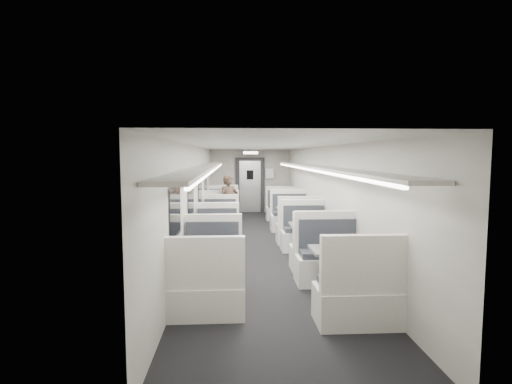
{
  "coord_description": "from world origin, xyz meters",
  "views": [
    {
      "loc": [
        -0.62,
        -9.17,
        2.19
      ],
      "look_at": [
        -0.04,
        1.04,
        1.24
      ],
      "focal_mm": 28.0,
      "sensor_mm": 36.0,
      "label": 1
    }
  ],
  "objects": [
    {
      "name": "booth_right_d",
      "position": [
        1.0,
        -3.4,
        0.41
      ],
      "size": [
        1.12,
        2.28,
        1.22
      ],
      "color": "white",
      "rests_on": "room"
    },
    {
      "name": "booth_right_a",
      "position": [
        1.0,
        3.42,
        0.37
      ],
      "size": [
        1.03,
        2.1,
        1.12
      ],
      "color": "white",
      "rests_on": "room"
    },
    {
      "name": "booth_left_d",
      "position": [
        -1.0,
        -3.08,
        0.38
      ],
      "size": [
        1.05,
        2.13,
        1.14
      ],
      "color": "white",
      "rests_on": "room"
    },
    {
      "name": "vestibule_door",
      "position": [
        0.0,
        5.93,
        1.04
      ],
      "size": [
        1.1,
        0.13,
        2.1
      ],
      "color": "black",
      "rests_on": "room"
    },
    {
      "name": "passenger",
      "position": [
        -0.76,
        2.48,
        0.8
      ],
      "size": [
        0.69,
        0.6,
        1.61
      ],
      "primitive_type": "imported",
      "rotation": [
        0.0,
        0.0,
        0.43
      ],
      "color": "black",
      "rests_on": "room"
    },
    {
      "name": "booth_left_a",
      "position": [
        -1.0,
        3.71,
        0.39
      ],
      "size": [
        1.06,
        2.16,
        1.15
      ],
      "color": "white",
      "rests_on": "room"
    },
    {
      "name": "booth_left_c",
      "position": [
        -1.0,
        -0.95,
        0.37
      ],
      "size": [
        1.01,
        2.05,
        1.09
      ],
      "color": "white",
      "rests_on": "room"
    },
    {
      "name": "luggage_rack_left",
      "position": [
        -1.24,
        -0.3,
        1.92
      ],
      "size": [
        0.46,
        10.4,
        0.09
      ],
      "color": "white",
      "rests_on": "room"
    },
    {
      "name": "exit_sign",
      "position": [
        0.0,
        5.44,
        2.28
      ],
      "size": [
        0.62,
        0.12,
        0.16
      ],
      "color": "black",
      "rests_on": "room"
    },
    {
      "name": "window_c",
      "position": [
        -1.49,
        -1.0,
        1.35
      ],
      "size": [
        0.02,
        1.18,
        0.84
      ],
      "primitive_type": "cube",
      "color": "black",
      "rests_on": "room"
    },
    {
      "name": "booth_left_b",
      "position": [
        -1.0,
        1.14,
        0.36
      ],
      "size": [
        1.0,
        2.02,
        1.08
      ],
      "color": "white",
      "rests_on": "room"
    },
    {
      "name": "window_b",
      "position": [
        -1.49,
        1.2,
        1.35
      ],
      "size": [
        0.02,
        1.18,
        0.84
      ],
      "primitive_type": "cube",
      "color": "black",
      "rests_on": "room"
    },
    {
      "name": "luggage_rack_right",
      "position": [
        1.24,
        -0.3,
        1.92
      ],
      "size": [
        0.46,
        10.4,
        0.09
      ],
      "color": "white",
      "rests_on": "room"
    },
    {
      "name": "window_a",
      "position": [
        -1.49,
        3.4,
        1.35
      ],
      "size": [
        0.02,
        1.18,
        0.84
      ],
      "primitive_type": "cube",
      "color": "black",
      "rests_on": "room"
    },
    {
      "name": "window_d",
      "position": [
        -1.49,
        -3.2,
        1.35
      ],
      "size": [
        0.02,
        1.18,
        0.84
      ],
      "primitive_type": "cube",
      "color": "black",
      "rests_on": "room"
    },
    {
      "name": "room",
      "position": [
        0.0,
        0.0,
        1.2
      ],
      "size": [
        3.24,
        12.24,
        2.64
      ],
      "color": "black",
      "rests_on": "ground"
    },
    {
      "name": "booth_right_b",
      "position": [
        1.0,
        1.39,
        0.4
      ],
      "size": [
        1.1,
        2.24,
        1.2
      ],
      "color": "white",
      "rests_on": "room"
    },
    {
      "name": "wall_notice",
      "position": [
        0.75,
        5.92,
        1.5
      ],
      "size": [
        0.32,
        0.02,
        0.4
      ],
      "primitive_type": "cube",
      "color": "white",
      "rests_on": "room"
    },
    {
      "name": "booth_right_c",
      "position": [
        1.0,
        -0.98,
        0.39
      ],
      "size": [
        1.06,
        2.16,
        1.15
      ],
      "color": "white",
      "rests_on": "room"
    }
  ]
}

